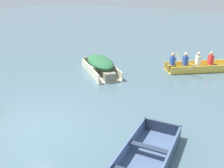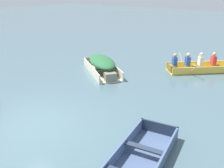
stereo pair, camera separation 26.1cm
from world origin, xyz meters
The scene contains 3 objects.
ground_plane centered at (0.00, 0.00, 0.00)m, with size 80.00×80.00×0.00m, color #47606B.
skiff_cream_mid_moored centered at (-1.34, 5.15, 0.44)m, with size 3.02×2.53×0.75m.
rowboat_yellow_with_crew centered at (2.26, 8.23, 0.23)m, with size 3.31×3.22×0.92m.
Camera 1 is at (5.65, -3.57, 3.83)m, focal length 40.00 mm.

